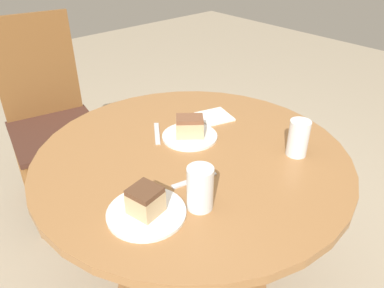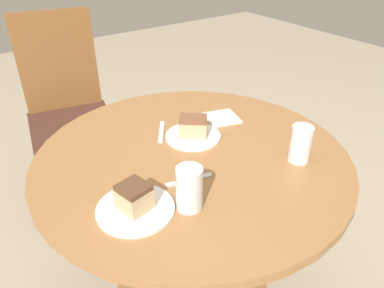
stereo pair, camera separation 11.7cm
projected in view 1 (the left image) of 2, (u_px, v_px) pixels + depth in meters
name	position (u px, v px, depth m)	size (l,w,h in m)	color
ground_plane	(192.00, 286.00, 1.66)	(8.00, 8.00, 0.00)	tan
table	(192.00, 198.00, 1.40)	(1.09, 1.09, 0.70)	#9E6B3D
chair	(50.00, 116.00, 1.96)	(0.51, 0.55, 1.00)	brown
plate_near	(190.00, 136.00, 1.39)	(0.21, 0.21, 0.01)	white
plate_far	(146.00, 213.00, 1.03)	(0.22, 0.22, 0.01)	white
cake_slice_near	(190.00, 126.00, 1.37)	(0.12, 0.12, 0.08)	tan
cake_slice_far	(145.00, 200.00, 1.01)	(0.09, 0.09, 0.08)	tan
glass_lemonade	(200.00, 190.00, 1.03)	(0.08, 0.08, 0.13)	beige
glass_water	(298.00, 140.00, 1.27)	(0.07, 0.07, 0.13)	silver
napkin_stack	(214.00, 117.00, 1.53)	(0.16, 0.16, 0.01)	white
fork	(157.00, 133.00, 1.41)	(0.11, 0.14, 0.00)	silver
spoon	(194.00, 180.00, 1.17)	(0.15, 0.05, 0.00)	silver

